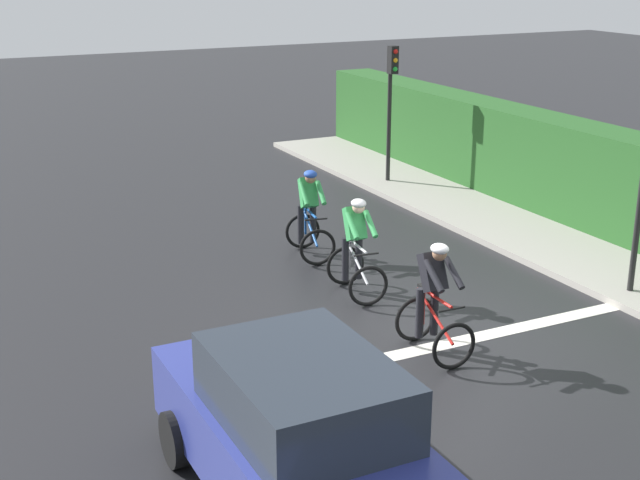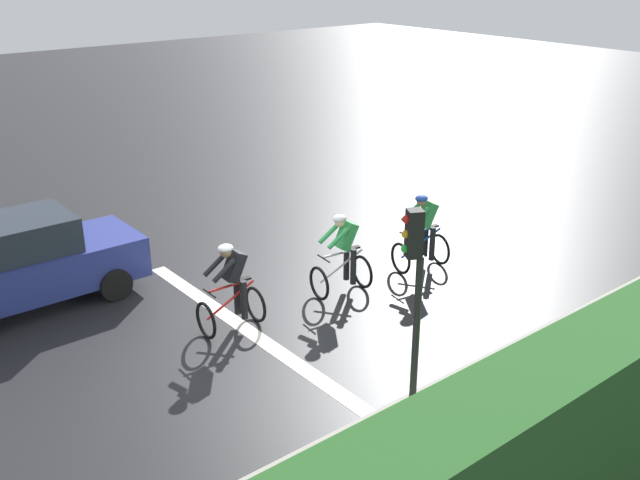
{
  "view_description": "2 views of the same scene",
  "coord_description": "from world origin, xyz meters",
  "px_view_note": "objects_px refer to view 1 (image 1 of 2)",
  "views": [
    {
      "loc": [
        -6.71,
        -10.05,
        5.42
      ],
      "look_at": [
        -0.95,
        1.57,
        1.16
      ],
      "focal_mm": 49.5,
      "sensor_mm": 36.0,
      "label": 1
    },
    {
      "loc": [
        9.7,
        -6.58,
        6.39
      ],
      "look_at": [
        -0.25,
        1.44,
        1.21
      ],
      "focal_mm": 40.73,
      "sensor_mm": 36.0,
      "label": 2
    }
  ],
  "objects_px": {
    "cyclist_mid": "(434,301)",
    "traffic_light_far_junction": "(391,94)",
    "cyclist_lead": "(309,215)",
    "car_navy": "(296,433)",
    "cyclist_second": "(356,248)"
  },
  "relations": [
    {
      "from": "car_navy",
      "to": "traffic_light_far_junction",
      "type": "bearing_deg",
      "value": 55.31
    },
    {
      "from": "cyclist_mid",
      "to": "car_navy",
      "type": "distance_m",
      "value": 4.1
    },
    {
      "from": "cyclist_lead",
      "to": "car_navy",
      "type": "bearing_deg",
      "value": -116.66
    },
    {
      "from": "cyclist_mid",
      "to": "traffic_light_far_junction",
      "type": "bearing_deg",
      "value": 63.07
    },
    {
      "from": "cyclist_mid",
      "to": "traffic_light_far_junction",
      "type": "distance_m",
      "value": 9.53
    },
    {
      "from": "cyclist_lead",
      "to": "traffic_light_far_junction",
      "type": "bearing_deg",
      "value": 43.86
    },
    {
      "from": "cyclist_lead",
      "to": "cyclist_mid",
      "type": "distance_m",
      "value": 4.57
    },
    {
      "from": "car_navy",
      "to": "cyclist_second",
      "type": "bearing_deg",
      "value": 55.72
    },
    {
      "from": "cyclist_mid",
      "to": "car_navy",
      "type": "xyz_separation_m",
      "value": [
        -3.26,
        -2.48,
        0.08
      ]
    },
    {
      "from": "cyclist_second",
      "to": "cyclist_mid",
      "type": "bearing_deg",
      "value": -92.68
    },
    {
      "from": "cyclist_second",
      "to": "car_navy",
      "type": "relative_size",
      "value": 0.4
    },
    {
      "from": "cyclist_mid",
      "to": "cyclist_lead",
      "type": "bearing_deg",
      "value": 86.61
    },
    {
      "from": "cyclist_lead",
      "to": "cyclist_mid",
      "type": "bearing_deg",
      "value": -93.39
    },
    {
      "from": "cyclist_second",
      "to": "traffic_light_far_junction",
      "type": "height_order",
      "value": "traffic_light_far_junction"
    },
    {
      "from": "car_navy",
      "to": "traffic_light_far_junction",
      "type": "height_order",
      "value": "traffic_light_far_junction"
    }
  ]
}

